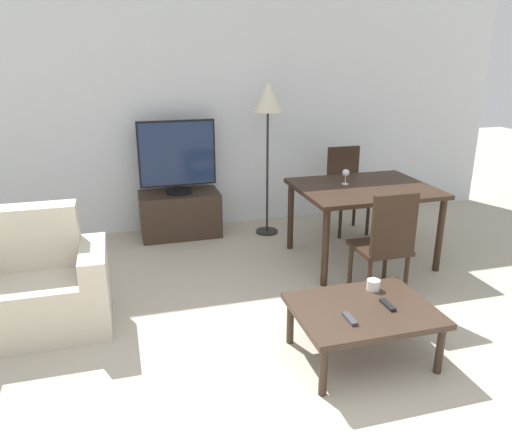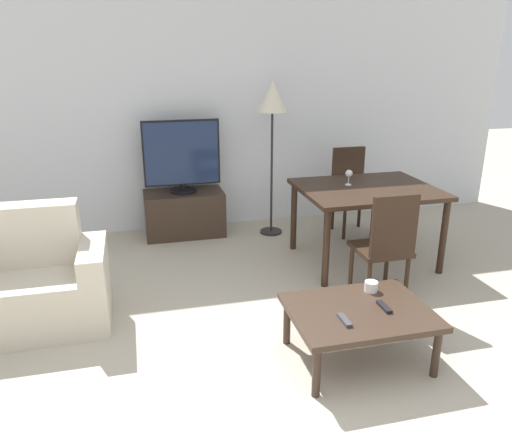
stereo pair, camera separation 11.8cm
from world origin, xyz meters
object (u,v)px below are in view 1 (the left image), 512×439
object	(u,v)px
armchair	(36,289)
coffee_table	(363,313)
cup_white_near	(373,285)
wine_glass_left	(346,174)
remote_primary	(388,305)
tv	(177,157)
dining_chair_near	(385,242)
remote_secondary	(350,319)
dining_chair_far	(346,186)
tv_stand	(180,214)
floor_lamp	(268,105)
dining_table	(363,195)

from	to	relation	value
armchair	coffee_table	distance (m)	2.29
cup_white_near	wine_glass_left	xyz separation A→B (m)	(0.42, 1.38, 0.43)
remote_primary	wine_glass_left	distance (m)	1.74
tv	cup_white_near	size ratio (longest dim) A/B	8.84
dining_chair_near	remote_secondary	xyz separation A→B (m)	(-0.68, -0.79, -0.13)
remote_secondary	cup_white_near	xyz separation A→B (m)	(0.34, 0.33, 0.03)
dining_chair_near	cup_white_near	distance (m)	0.58
dining_chair_far	remote_primary	bearing A→B (deg)	-109.08
tv_stand	tv	bearing A→B (deg)	-90.00
tv	cup_white_near	xyz separation A→B (m)	(1.01, -2.39, -0.47)
dining_chair_far	remote_primary	size ratio (longest dim) A/B	6.14
remote_primary	floor_lamp	bearing A→B (deg)	91.46
dining_table	wine_glass_left	xyz separation A→B (m)	(-0.14, 0.11, 0.18)
wine_glass_left	dining_table	bearing A→B (deg)	-38.31
coffee_table	floor_lamp	bearing A→B (deg)	87.80
floor_lamp	wine_glass_left	distance (m)	1.12
tv_stand	floor_lamp	world-z (taller)	floor_lamp
armchair	floor_lamp	bearing A→B (deg)	33.85
wine_glass_left	remote_primary	bearing A→B (deg)	-105.42
coffee_table	cup_white_near	size ratio (longest dim) A/B	9.88
cup_white_near	wine_glass_left	world-z (taller)	wine_glass_left
tv_stand	remote_primary	xyz separation A→B (m)	(0.99, -2.63, 0.14)
remote_primary	remote_secondary	xyz separation A→B (m)	(-0.31, -0.09, 0.00)
coffee_table	remote_primary	distance (m)	0.17
tv	remote_secondary	bearing A→B (deg)	-75.98
floor_lamp	cup_white_near	world-z (taller)	floor_lamp
armchair	wine_glass_left	distance (m)	2.80
tv_stand	dining_chair_near	size ratio (longest dim) A/B	0.91
tv	armchair	bearing A→B (deg)	-127.25
coffee_table	wine_glass_left	distance (m)	1.77
dining_chair_near	cup_white_near	xyz separation A→B (m)	(-0.34, -0.46, -0.10)
dining_chair_far	tv_stand	bearing A→B (deg)	170.02
armchair	remote_primary	bearing A→B (deg)	-24.00
floor_lamp	coffee_table	bearing A→B (deg)	-92.20
dining_table	dining_chair_near	size ratio (longest dim) A/B	1.34
armchair	dining_chair_near	bearing A→B (deg)	-6.46
tv_stand	remote_secondary	distance (m)	2.81
dining_table	floor_lamp	distance (m)	1.36
dining_chair_near	remote_secondary	world-z (taller)	dining_chair_near
floor_lamp	armchair	bearing A→B (deg)	-146.15
tv_stand	tv	world-z (taller)	tv
dining_chair_near	wine_glass_left	distance (m)	0.98
tv_stand	tv	size ratio (longest dim) A/B	1.05
dining_table	dining_chair_far	size ratio (longest dim) A/B	1.34
cup_white_near	dining_chair_near	bearing A→B (deg)	53.19
cup_white_near	tv_stand	bearing A→B (deg)	113.00
tv	floor_lamp	bearing A→B (deg)	-10.88
floor_lamp	remote_secondary	size ratio (longest dim) A/B	10.86
remote_secondary	cup_white_near	bearing A→B (deg)	44.47
dining_chair_near	cup_white_near	bearing A→B (deg)	-126.81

